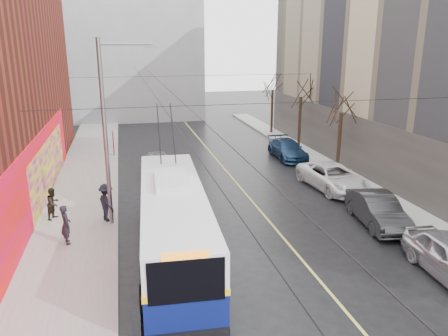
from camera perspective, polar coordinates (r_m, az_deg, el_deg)
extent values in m
plane|color=black|center=(14.94, 11.68, -20.20)|extent=(140.00, 140.00, 0.00)
cube|color=gray|center=(24.54, -18.35, -5.54)|extent=(4.00, 60.00, 0.15)
cube|color=gray|center=(28.37, 18.22, -2.63)|extent=(2.00, 60.00, 0.15)
cube|color=#BFB74C|center=(27.22, 2.32, -2.75)|extent=(0.12, 50.00, 0.01)
cube|color=#F61905|center=(22.34, -24.19, -3.03)|extent=(0.08, 28.00, 4.00)
cube|color=#A80595|center=(28.11, -21.87, 0.10)|extent=(0.06, 12.00, 3.20)
cube|color=#4C4742|center=(29.99, 18.18, 2.19)|extent=(0.06, 36.00, 4.00)
cube|color=gray|center=(55.82, -14.31, 15.79)|extent=(20.00, 12.00, 18.00)
cylinder|color=slate|center=(21.26, -15.25, 3.92)|extent=(0.20, 0.20, 9.00)
cube|color=#500B1D|center=(21.31, -14.25, 3.19)|extent=(0.04, 0.60, 1.10)
cylinder|color=slate|center=(20.82, -12.70, 15.50)|extent=(2.40, 0.10, 0.10)
cube|color=slate|center=(20.87, -9.55, 15.39)|extent=(0.50, 0.22, 0.12)
cylinder|color=black|center=(26.00, -9.64, 10.16)|extent=(0.02, 60.00, 0.02)
cylinder|color=black|center=(26.08, -7.42, 10.27)|extent=(0.02, 60.00, 0.02)
cylinder|color=black|center=(17.83, 4.77, 8.39)|extent=(18.00, 0.02, 0.02)
cylinder|color=black|center=(33.35, -3.84, 11.93)|extent=(18.00, 0.02, 0.02)
cylinder|color=black|center=(31.18, 14.79, 3.16)|extent=(0.24, 0.24, 4.20)
cylinder|color=black|center=(37.35, 9.84, 5.73)|extent=(0.24, 0.24, 4.48)
cylinder|color=black|center=(43.80, 6.28, 7.29)|extent=(0.24, 0.24, 4.37)
ellipsoid|color=slate|center=(20.66, -6.20, 12.02)|extent=(0.44, 0.20, 0.12)
ellipsoid|color=slate|center=(20.95, -2.33, 13.77)|extent=(0.44, 0.20, 0.12)
ellipsoid|color=slate|center=(22.00, -7.82, 7.83)|extent=(0.44, 0.20, 0.12)
cube|color=#0A1350|center=(18.77, -6.54, -8.72)|extent=(3.19, 11.88, 1.47)
cube|color=silver|center=(18.24, -6.67, -4.80)|extent=(3.19, 11.88, 1.27)
cube|color=yellow|center=(18.47, -6.61, -6.64)|extent=(3.23, 11.93, 0.22)
cube|color=black|center=(12.98, -4.94, -14.57)|extent=(2.25, 0.16, 1.37)
cube|color=black|center=(23.88, -7.56, -0.16)|extent=(2.25, 0.16, 1.18)
cube|color=black|center=(18.26, -10.73, -5.28)|extent=(0.63, 10.77, 0.98)
cube|color=black|center=(18.38, -2.62, -4.86)|extent=(0.63, 10.77, 0.98)
cube|color=silver|center=(18.91, -6.94, -1.53)|extent=(1.53, 3.01, 0.29)
cube|color=black|center=(13.96, -4.73, -21.07)|extent=(2.55, 0.26, 0.29)
cylinder|color=black|center=(15.51, -10.38, -16.46)|extent=(0.35, 0.99, 0.98)
cylinder|color=black|center=(15.65, -0.65, -15.84)|extent=(0.35, 0.99, 0.98)
cylinder|color=black|center=(22.53, -10.41, -5.77)|extent=(0.35, 0.99, 0.98)
cylinder|color=black|center=(22.63, -3.93, -5.43)|extent=(0.35, 0.99, 0.98)
cylinder|color=black|center=(21.87, -8.50, 4.66)|extent=(0.24, 3.40, 2.41)
cylinder|color=black|center=(21.90, -6.70, 4.74)|extent=(0.24, 3.40, 2.41)
imported|color=#272729|center=(23.04, 19.41, -5.17)|extent=(2.32, 4.93, 1.56)
imported|color=white|center=(27.85, 14.00, -1.13)|extent=(3.05, 5.75, 1.54)
imported|color=navy|center=(34.60, 8.29, 2.44)|extent=(2.10, 5.05, 1.46)
imported|color=#A1A0A5|center=(29.90, -8.66, 0.43)|extent=(2.11, 4.84, 1.62)
imported|color=black|center=(20.61, -19.96, -6.95)|extent=(0.61, 0.75, 1.79)
imported|color=black|center=(23.69, -21.40, -4.32)|extent=(0.92, 0.99, 1.63)
imported|color=black|center=(22.54, -15.11, -4.37)|extent=(1.19, 1.43, 1.92)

